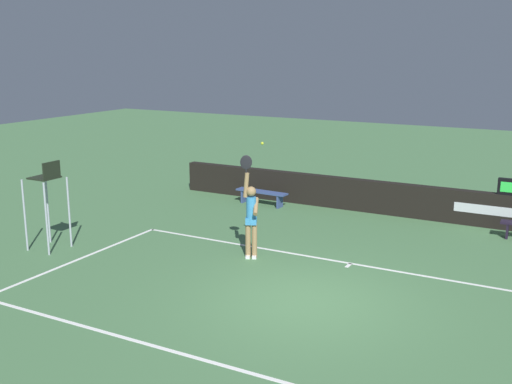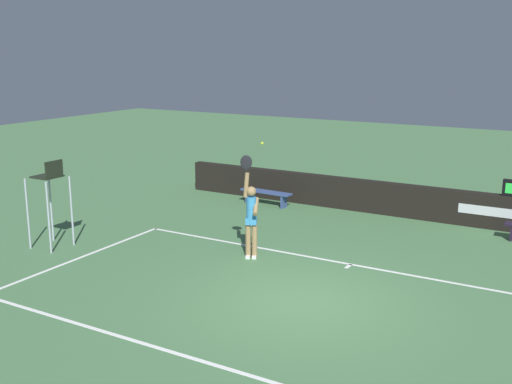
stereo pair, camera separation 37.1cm
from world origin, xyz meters
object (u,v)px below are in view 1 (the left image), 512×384
(speed_display, at_px, (512,187))
(courtside_bench_far, at_px, (262,194))
(tennis_ball, at_px, (262,143))
(umpire_chair, at_px, (47,192))
(tennis_player, at_px, (251,216))

(speed_display, height_order, courtside_bench_far, speed_display)
(tennis_ball, relative_size, umpire_chair, 0.03)
(speed_display, bearing_deg, umpire_chair, -143.64)
(speed_display, xyz_separation_m, umpire_chair, (-9.92, -7.30, 0.25))
(speed_display, bearing_deg, tennis_player, -133.29)
(speed_display, relative_size, courtside_bench_far, 0.41)
(speed_display, bearing_deg, courtside_bench_far, -173.57)
(umpire_chair, distance_m, courtside_bench_far, 7.05)
(tennis_ball, xyz_separation_m, umpire_chair, (-5.08, -1.76, -1.35))
(courtside_bench_far, bearing_deg, tennis_player, -64.88)
(speed_display, distance_m, tennis_player, 7.54)
(tennis_player, bearing_deg, speed_display, 46.71)
(tennis_player, bearing_deg, courtside_bench_far, 115.12)
(courtside_bench_far, bearing_deg, umpire_chair, -111.65)
(tennis_ball, bearing_deg, tennis_player, 170.31)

